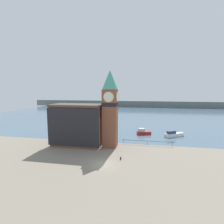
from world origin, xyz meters
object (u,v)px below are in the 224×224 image
Objects in this scene: clock_tower at (110,107)px; boat_near at (143,132)px; boat_far at (174,134)px; mooring_bollard_near at (121,158)px; pier_building at (77,125)px.

boat_near is at bearing 59.68° from clock_tower.
boat_far reaches higher than mooring_bollard_near.
mooring_bollard_near is at bearing -64.44° from clock_tower.
clock_tower is 18.27m from boat_near.
clock_tower is 3.07× the size of boat_far.
clock_tower is 9.62m from pier_building.
clock_tower is at bearing 115.56° from mooring_bollard_near.
boat_far is 10.10× the size of mooring_bollard_near.
pier_building is 21.23× the size of mooring_bollard_near.
clock_tower is 4.07× the size of boat_near.
boat_far is (9.03, -1.08, -0.00)m from boat_near.
boat_far is (25.36, 13.08, -4.56)m from pier_building.
boat_near is at bearing 79.04° from mooring_bollard_near.
clock_tower reaches higher than pier_building.
boat_near is at bearing 141.43° from boat_far.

